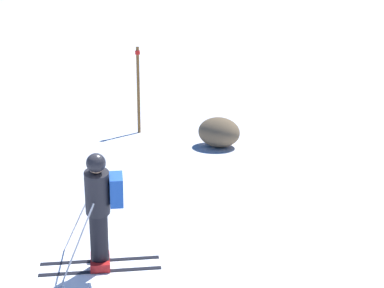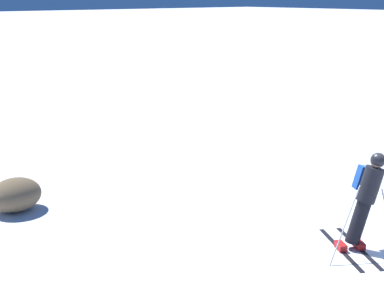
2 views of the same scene
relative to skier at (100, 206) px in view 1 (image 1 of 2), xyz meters
name	(u,v)px [view 1 (image 1 of 2)]	position (x,y,z in m)	size (l,w,h in m)	color
ground_plane	(121,280)	(0.35, 0.10, -1.03)	(300.00, 300.00, 0.00)	white
skier	(100,206)	(0.00, 0.00, 0.00)	(1.47, 1.74, 1.86)	black
exposed_boulder_0	(219,132)	(-4.19, 5.81, -0.67)	(1.11, 0.95, 0.72)	brown
trail_marker	(138,87)	(-6.60, 5.08, 0.21)	(0.13, 0.13, 2.29)	brown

